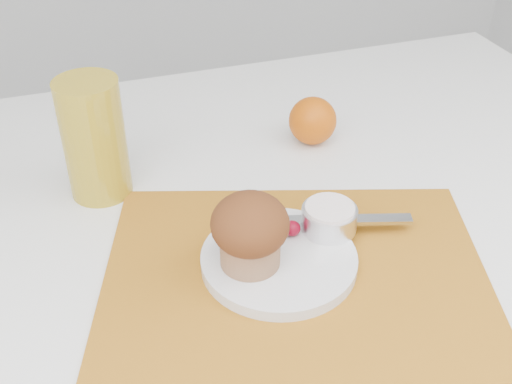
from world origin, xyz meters
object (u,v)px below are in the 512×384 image
object	(u,v)px
plate	(279,260)
muffin	(250,230)
orange	(313,121)
juice_glass	(94,139)
table	(258,383)

from	to	relation	value
plate	muffin	distance (m)	0.06
orange	juice_glass	world-z (taller)	juice_glass
table	juice_glass	world-z (taller)	juice_glass
plate	orange	bearing A→B (deg)	59.72
muffin	juice_glass	bearing A→B (deg)	121.96
table	muffin	world-z (taller)	muffin
orange	muffin	size ratio (longest dim) A/B	0.81
table	plate	world-z (taller)	plate
plate	orange	size ratio (longest dim) A/B	2.52
plate	juice_glass	xyz separation A→B (m)	(-0.17, 0.21, 0.07)
juice_glass	muffin	xyz separation A→B (m)	(0.13, -0.21, -0.02)
table	plate	bearing A→B (deg)	-99.40
table	juice_glass	bearing A→B (deg)	156.78
orange	muffin	bearing A→B (deg)	-125.85
plate	table	bearing A→B (deg)	80.60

